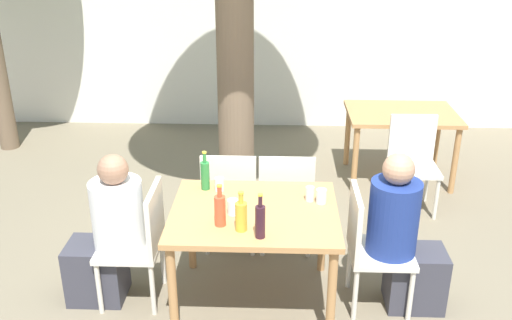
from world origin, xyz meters
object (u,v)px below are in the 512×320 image
object	(u,v)px
soda_bottle_1	(220,210)
patio_chair_0	(141,238)
patio_chair_3	(286,196)
drinking_glass_2	(321,196)
green_bottle_0	(205,175)
wine_bottle_3	(260,221)
patio_chair_1	(370,243)
oil_cruet_2	(241,215)
drinking_glass_1	(310,194)
person_seated_1	(403,241)
person_seated_0	(108,237)
dining_table_back	(401,121)
dining_table_front	(254,222)
patio_chair_2	(230,195)
patio_chair_4	(413,157)
drinking_glass_0	(233,207)
drinking_glass_3	(219,184)

from	to	relation	value
soda_bottle_1	patio_chair_0	bearing A→B (deg)	160.59
patio_chair_3	drinking_glass_2	distance (m)	0.69
green_bottle_0	wine_bottle_3	xyz separation A→B (m)	(0.43, -0.68, 0.00)
drinking_glass_2	patio_chair_1	bearing A→B (deg)	-21.28
soda_bottle_1	drinking_glass_2	size ratio (longest dim) A/B	2.82
oil_cruet_2	drinking_glass_1	world-z (taller)	oil_cruet_2
patio_chair_3	person_seated_1	size ratio (longest dim) A/B	0.76
patio_chair_3	person_seated_0	bearing A→B (deg)	29.11
soda_bottle_1	drinking_glass_1	xyz separation A→B (m)	(0.60, 0.37, -0.06)
dining_table_back	drinking_glass_1	world-z (taller)	drinking_glass_1
dining_table_front	patio_chair_3	distance (m)	0.76
dining_table_front	patio_chair_2	world-z (taller)	patio_chair_2
patio_chair_2	dining_table_front	bearing A→B (deg)	108.01
patio_chair_0	oil_cruet_2	world-z (taller)	oil_cruet_2
dining_table_front	oil_cruet_2	xyz separation A→B (m)	(-0.07, -0.27, 0.20)
patio_chair_4	green_bottle_0	distance (m)	2.24
dining_table_back	patio_chair_0	bearing A→B (deg)	-135.47
patio_chair_4	oil_cruet_2	world-z (taller)	oil_cruet_2
green_bottle_0	drinking_glass_1	xyz separation A→B (m)	(0.76, -0.16, -0.06)
wine_bottle_3	dining_table_front	bearing A→B (deg)	98.38
dining_table_front	soda_bottle_1	xyz separation A→B (m)	(-0.21, -0.21, 0.20)
dining_table_front	green_bottle_0	xyz separation A→B (m)	(-0.38, 0.32, 0.21)
oil_cruet_2	drinking_glass_0	size ratio (longest dim) A/B	2.54
dining_table_back	person_seated_0	world-z (taller)	person_seated_0
person_seated_0	oil_cruet_2	size ratio (longest dim) A/B	4.19
patio_chair_3	patio_chair_0	bearing A→B (deg)	34.32
patio_chair_2	drinking_glass_2	distance (m)	0.95
person_seated_0	oil_cruet_2	world-z (taller)	person_seated_0
green_bottle_0	drinking_glass_3	xyz separation A→B (m)	(0.10, -0.02, -0.07)
person_seated_0	drinking_glass_1	xyz separation A→B (m)	(1.43, 0.16, 0.29)
dining_table_front	patio_chair_1	size ratio (longest dim) A/B	1.29
patio_chair_1	drinking_glass_2	distance (m)	0.47
person_seated_1	drinking_glass_1	xyz separation A→B (m)	(-0.65, 0.16, 0.27)
dining_table_front	drinking_glass_2	bearing A→B (deg)	15.86
patio_chair_0	oil_cruet_2	distance (m)	0.86
patio_chair_2	person_seated_0	xyz separation A→B (m)	(-0.81, -0.71, 0.01)
dining_table_front	oil_cruet_2	distance (m)	0.34
person_seated_0	green_bottle_0	xyz separation A→B (m)	(0.67, 0.32, 0.35)
patio_chair_2	patio_chair_3	distance (m)	0.46
patio_chair_2	drinking_glass_1	bearing A→B (deg)	138.65
dining_table_back	soda_bottle_1	size ratio (longest dim) A/B	3.84
patio_chair_0	drinking_glass_2	bearing A→B (deg)	95.94
soda_bottle_1	dining_table_front	bearing A→B (deg)	44.44
patio_chair_0	patio_chair_1	size ratio (longest dim) A/B	1.00
patio_chair_0	drinking_glass_3	size ratio (longest dim) A/B	9.03
patio_chair_0	dining_table_back	bearing A→B (deg)	134.53
green_bottle_0	drinking_glass_1	bearing A→B (deg)	-11.77
patio_chair_0	patio_chair_3	bearing A→B (deg)	124.32
patio_chair_2	drinking_glass_0	size ratio (longest dim) A/B	8.32
patio_chair_1	patio_chair_2	size ratio (longest dim) A/B	1.00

